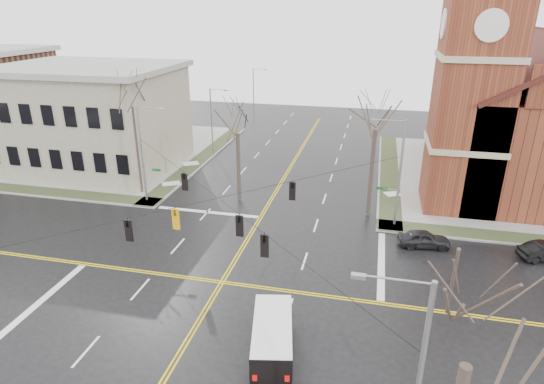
% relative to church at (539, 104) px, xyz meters
% --- Properties ---
extents(ground, '(120.00, 120.00, 0.00)m').
position_rel_church_xyz_m(ground, '(-24.76, -24.78, -8.43)').
color(ground, black).
rests_on(ground, ground).
extents(sidewalks, '(80.00, 80.00, 0.17)m').
position_rel_church_xyz_m(sidewalks, '(-24.76, -24.78, -8.36)').
color(sidewalks, gray).
rests_on(sidewalks, ground).
extents(road_markings, '(100.00, 100.00, 0.01)m').
position_rel_church_xyz_m(road_markings, '(-24.76, -24.78, -8.43)').
color(road_markings, gold).
rests_on(road_markings, ground).
extents(church, '(24.28, 27.48, 27.50)m').
position_rel_church_xyz_m(church, '(0.00, 0.00, 0.00)').
color(church, '#5F2718').
rests_on(church, ground).
extents(civic_building_a, '(18.00, 14.00, 11.00)m').
position_rel_church_xyz_m(civic_building_a, '(-46.76, -4.78, -2.93)').
color(civic_building_a, gray).
rests_on(civic_building_a, ground).
extents(signal_pole_ne, '(2.75, 0.22, 9.00)m').
position_rel_church_xyz_m(signal_pole_ne, '(-13.44, -13.28, -3.48)').
color(signal_pole_ne, gray).
rests_on(signal_pole_ne, ground).
extents(signal_pole_nw, '(2.75, 0.22, 9.00)m').
position_rel_church_xyz_m(signal_pole_nw, '(-36.09, -13.28, -3.48)').
color(signal_pole_nw, gray).
rests_on(signal_pole_nw, ground).
extents(signal_pole_se, '(2.75, 0.22, 9.00)m').
position_rel_church_xyz_m(signal_pole_se, '(-13.44, -36.28, -3.48)').
color(signal_pole_se, gray).
rests_on(signal_pole_se, ground).
extents(span_wires, '(23.02, 23.02, 0.03)m').
position_rel_church_xyz_m(span_wires, '(-24.76, -24.78, -2.23)').
color(span_wires, black).
rests_on(span_wires, ground).
extents(traffic_signals, '(8.21, 8.26, 1.30)m').
position_rel_church_xyz_m(traffic_signals, '(-24.76, -25.45, -2.98)').
color(traffic_signals, black).
rests_on(traffic_signals, ground).
extents(streetlight_north_a, '(2.30, 0.20, 8.00)m').
position_rel_church_xyz_m(streetlight_north_a, '(-35.42, 3.22, -3.97)').
color(streetlight_north_a, gray).
rests_on(streetlight_north_a, ground).
extents(streetlight_north_b, '(2.30, 0.20, 8.00)m').
position_rel_church_xyz_m(streetlight_north_b, '(-35.42, 23.22, -3.97)').
color(streetlight_north_b, gray).
rests_on(streetlight_north_b, ground).
extents(cargo_van, '(3.07, 5.60, 2.02)m').
position_rel_church_xyz_m(cargo_van, '(-19.92, -30.54, -7.24)').
color(cargo_van, white).
rests_on(cargo_van, ground).
extents(parked_car_a, '(4.08, 2.04, 1.34)m').
position_rel_church_xyz_m(parked_car_a, '(-11.15, -16.52, -7.77)').
color(parked_car_a, black).
rests_on(parked_car_a, ground).
extents(tree_nw_far, '(4.00, 4.00, 12.84)m').
position_rel_church_xyz_m(tree_nw_far, '(-37.82, -11.42, 0.84)').
color(tree_nw_far, '#322720').
rests_on(tree_nw_far, ground).
extents(tree_nw_near, '(4.00, 4.00, 9.65)m').
position_rel_church_xyz_m(tree_nw_near, '(-27.74, -10.91, -1.43)').
color(tree_nw_near, '#322720').
rests_on(tree_nw_near, ground).
extents(tree_ne, '(4.00, 4.00, 11.44)m').
position_rel_church_xyz_m(tree_ne, '(-15.53, -11.50, -0.15)').
color(tree_ne, '#322720').
rests_on(tree_ne, ground).
extents(tree_se, '(4.00, 4.00, 11.61)m').
position_rel_church_xyz_m(tree_se, '(-12.47, -38.50, -0.03)').
color(tree_se, '#322720').
rests_on(tree_se, ground).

